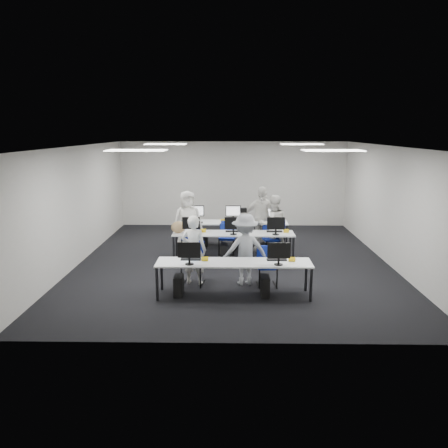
{
  "coord_description": "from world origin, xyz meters",
  "views": [
    {
      "loc": [
        -0.05,
        -11.02,
        3.39
      ],
      "look_at": [
        -0.25,
        0.05,
        1.0
      ],
      "focal_mm": 35.0,
      "sensor_mm": 36.0,
      "label": 1
    }
  ],
  "objects_px": {
    "chair_2": "(189,244)",
    "chair_7": "(275,241)",
    "desk_mid": "(233,235)",
    "student_0": "(194,250)",
    "desk_front": "(234,264)",
    "chair_4": "(271,245)",
    "chair_6": "(227,242)",
    "student_2": "(188,222)",
    "student_3": "(261,219)",
    "chair_0": "(193,271)",
    "chair_1": "(267,273)",
    "student_1": "(273,224)",
    "chair_3": "(227,244)",
    "chair_5": "(190,242)",
    "photographer": "(245,250)"
  },
  "relations": [
    {
      "from": "chair_4",
      "to": "chair_5",
      "type": "bearing_deg",
      "value": 161.45
    },
    {
      "from": "desk_mid",
      "to": "chair_3",
      "type": "height_order",
      "value": "chair_3"
    },
    {
      "from": "chair_2",
      "to": "chair_1",
      "type": "bearing_deg",
      "value": -53.75
    },
    {
      "from": "chair_5",
      "to": "student_2",
      "type": "bearing_deg",
      "value": 126.3
    },
    {
      "from": "chair_6",
      "to": "chair_2",
      "type": "bearing_deg",
      "value": -156.7
    },
    {
      "from": "desk_front",
      "to": "student_2",
      "type": "bearing_deg",
      "value": 110.84
    },
    {
      "from": "student_2",
      "to": "student_3",
      "type": "distance_m",
      "value": 2.08
    },
    {
      "from": "chair_2",
      "to": "chair_6",
      "type": "xyz_separation_m",
      "value": [
        1.06,
        0.33,
        -0.01
      ]
    },
    {
      "from": "chair_0",
      "to": "student_3",
      "type": "bearing_deg",
      "value": 66.26
    },
    {
      "from": "chair_1",
      "to": "chair_4",
      "type": "distance_m",
      "value": 2.51
    },
    {
      "from": "student_1",
      "to": "chair_3",
      "type": "bearing_deg",
      "value": -8.2
    },
    {
      "from": "desk_mid",
      "to": "student_0",
      "type": "distance_m",
      "value": 2.09
    },
    {
      "from": "chair_4",
      "to": "student_3",
      "type": "height_order",
      "value": "student_3"
    },
    {
      "from": "chair_0",
      "to": "student_3",
      "type": "xyz_separation_m",
      "value": [
        1.7,
        2.86,
        0.63
      ]
    },
    {
      "from": "desk_front",
      "to": "chair_5",
      "type": "distance_m",
      "value": 3.56
    },
    {
      "from": "desk_front",
      "to": "student_3",
      "type": "distance_m",
      "value": 3.64
    },
    {
      "from": "desk_front",
      "to": "student_3",
      "type": "xyz_separation_m",
      "value": [
        0.79,
        3.54,
        0.24
      ]
    },
    {
      "from": "chair_4",
      "to": "photographer",
      "type": "xyz_separation_m",
      "value": [
        -0.8,
        -2.42,
        0.53
      ]
    },
    {
      "from": "chair_2",
      "to": "chair_5",
      "type": "relative_size",
      "value": 0.93
    },
    {
      "from": "chair_0",
      "to": "chair_2",
      "type": "xyz_separation_m",
      "value": [
        -0.32,
        2.45,
        -0.03
      ]
    },
    {
      "from": "desk_mid",
      "to": "chair_2",
      "type": "distance_m",
      "value": 1.39
    },
    {
      "from": "chair_4",
      "to": "chair_2",
      "type": "bearing_deg",
      "value": 166.28
    },
    {
      "from": "chair_6",
      "to": "student_2",
      "type": "distance_m",
      "value": 1.27
    },
    {
      "from": "desk_mid",
      "to": "chair_7",
      "type": "height_order",
      "value": "chair_7"
    },
    {
      "from": "student_0",
      "to": "student_3",
      "type": "relative_size",
      "value": 0.85
    },
    {
      "from": "chair_6",
      "to": "student_1",
      "type": "xyz_separation_m",
      "value": [
        1.28,
        -0.21,
        0.56
      ]
    },
    {
      "from": "desk_mid",
      "to": "chair_5",
      "type": "xyz_separation_m",
      "value": [
        -1.22,
        0.72,
        -0.39
      ]
    },
    {
      "from": "student_2",
      "to": "chair_2",
      "type": "bearing_deg",
      "value": -95.48
    },
    {
      "from": "student_0",
      "to": "student_1",
      "type": "xyz_separation_m",
      "value": [
        2.0,
        2.53,
        0.04
      ]
    },
    {
      "from": "chair_3",
      "to": "student_2",
      "type": "bearing_deg",
      "value": 177.74
    },
    {
      "from": "chair_6",
      "to": "student_3",
      "type": "relative_size",
      "value": 0.45
    },
    {
      "from": "student_1",
      "to": "student_3",
      "type": "distance_m",
      "value": 0.44
    },
    {
      "from": "chair_2",
      "to": "chair_4",
      "type": "height_order",
      "value": "chair_2"
    },
    {
      "from": "student_3",
      "to": "chair_0",
      "type": "bearing_deg",
      "value": -107.2
    },
    {
      "from": "chair_6",
      "to": "chair_1",
      "type": "bearing_deg",
      "value": -66.59
    },
    {
      "from": "chair_6",
      "to": "student_3",
      "type": "distance_m",
      "value": 1.17
    },
    {
      "from": "chair_4",
      "to": "student_0",
      "type": "xyz_separation_m",
      "value": [
        -1.93,
        -2.4,
        0.52
      ]
    },
    {
      "from": "chair_5",
      "to": "student_3",
      "type": "xyz_separation_m",
      "value": [
        2.01,
        0.22,
        0.63
      ]
    },
    {
      "from": "chair_2",
      "to": "chair_7",
      "type": "xyz_separation_m",
      "value": [
        2.43,
        0.35,
        0.02
      ]
    },
    {
      "from": "student_0",
      "to": "chair_6",
      "type": "bearing_deg",
      "value": -91.3
    },
    {
      "from": "chair_3",
      "to": "photographer",
      "type": "height_order",
      "value": "photographer"
    },
    {
      "from": "student_0",
      "to": "student_1",
      "type": "distance_m",
      "value": 3.23
    },
    {
      "from": "chair_3",
      "to": "chair_5",
      "type": "distance_m",
      "value": 1.07
    },
    {
      "from": "chair_1",
      "to": "chair_6",
      "type": "xyz_separation_m",
      "value": [
        -0.9,
        2.83,
        -0.01
      ]
    },
    {
      "from": "chair_6",
      "to": "desk_mid",
      "type": "bearing_deg",
      "value": -73.32
    },
    {
      "from": "chair_5",
      "to": "desk_mid",
      "type": "bearing_deg",
      "value": -47.67
    },
    {
      "from": "chair_2",
      "to": "student_2",
      "type": "distance_m",
      "value": 0.64
    },
    {
      "from": "student_1",
      "to": "photographer",
      "type": "xyz_separation_m",
      "value": [
        -0.86,
        -2.55,
        -0.02
      ]
    },
    {
      "from": "desk_front",
      "to": "chair_4",
      "type": "bearing_deg",
      "value": 71.43
    },
    {
      "from": "photographer",
      "to": "chair_7",
      "type": "bearing_deg",
      "value": -121.29
    }
  ]
}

